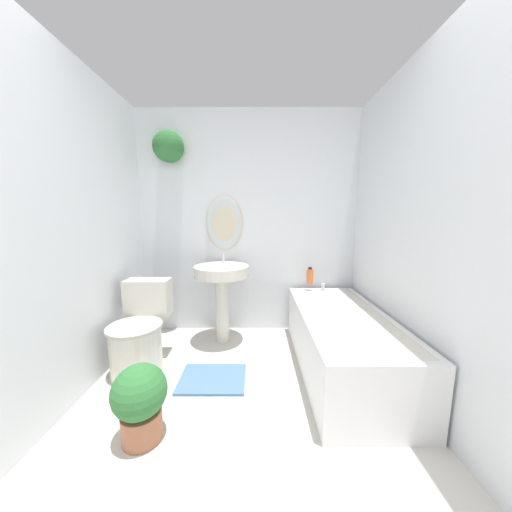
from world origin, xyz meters
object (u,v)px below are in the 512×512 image
bathtub (342,340)px  potted_plant (140,399)px  shampoo_bottle (310,276)px  pedestal_sink (222,282)px  toilet (140,334)px

bathtub → potted_plant: bathtub is taller
shampoo_bottle → potted_plant: size_ratio=0.39×
pedestal_sink → bathtub: pedestal_sink is taller
toilet → potted_plant: 0.78m
bathtub → shampoo_bottle: 0.78m
bathtub → shampoo_bottle: (-0.15, 0.66, 0.40)m
toilet → shampoo_bottle: bearing=22.4°
potted_plant → bathtub: bearing=26.6°
shampoo_bottle → bathtub: bearing=-77.6°
pedestal_sink → potted_plant: pedestal_sink is taller
pedestal_sink → shampoo_bottle: size_ratio=5.04×
potted_plant → toilet: bearing=114.0°
toilet → bathtub: 1.71m
shampoo_bottle → potted_plant: 1.88m
toilet → potted_plant: toilet is taller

